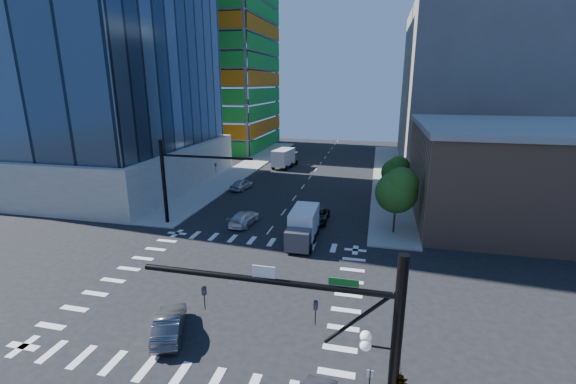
# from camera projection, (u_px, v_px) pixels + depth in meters

# --- Properties ---
(ground) EXTENTS (160.00, 160.00, 0.00)m
(ground) POSITION_uv_depth(u_px,v_px,m) (226.00, 287.00, 28.84)
(ground) COLOR black
(ground) RESTS_ON ground
(road_markings) EXTENTS (20.00, 20.00, 0.01)m
(road_markings) POSITION_uv_depth(u_px,v_px,m) (226.00, 287.00, 28.84)
(road_markings) COLOR silver
(road_markings) RESTS_ON ground
(sidewalk_ne) EXTENTS (5.00, 60.00, 0.15)m
(sidewalk_ne) POSITION_uv_depth(u_px,v_px,m) (389.00, 175.00, 63.56)
(sidewalk_ne) COLOR gray
(sidewalk_ne) RESTS_ON ground
(sidewalk_nw) EXTENTS (5.00, 60.00, 0.15)m
(sidewalk_nw) POSITION_uv_depth(u_px,v_px,m) (245.00, 168.00, 69.04)
(sidewalk_nw) COLOR gray
(sidewalk_nw) RESTS_ON ground
(construction_building) EXTENTS (25.16, 34.50, 70.60)m
(construction_building) POSITION_uv_depth(u_px,v_px,m) (211.00, 38.00, 86.16)
(construction_building) COLOR gray
(construction_building) RESTS_ON ground
(commercial_building) EXTENTS (20.50, 22.50, 10.60)m
(commercial_building) POSITION_uv_depth(u_px,v_px,m) (511.00, 172.00, 42.53)
(commercial_building) COLOR #8F6953
(commercial_building) RESTS_ON ground
(bg_building_ne) EXTENTS (24.00, 30.00, 28.00)m
(bg_building_ne) POSITION_uv_depth(u_px,v_px,m) (474.00, 88.00, 70.64)
(bg_building_ne) COLOR #67605C
(bg_building_ne) RESTS_ON ground
(signal_mast_se) EXTENTS (10.51, 2.48, 9.00)m
(signal_mast_se) POSITION_uv_depth(u_px,v_px,m) (370.00, 354.00, 14.38)
(signal_mast_se) COLOR black
(signal_mast_se) RESTS_ON sidewalk_se
(signal_mast_nw) EXTENTS (10.20, 0.40, 9.00)m
(signal_mast_nw) POSITION_uv_depth(u_px,v_px,m) (176.00, 175.00, 40.31)
(signal_mast_nw) COLOR black
(signal_mast_nw) RESTS_ON sidewalk_nw
(tree_south) EXTENTS (4.16, 4.16, 6.82)m
(tree_south) POSITION_uv_depth(u_px,v_px,m) (398.00, 190.00, 37.82)
(tree_south) COLOR #382316
(tree_south) RESTS_ON sidewalk_ne
(tree_north) EXTENTS (3.54, 3.52, 5.78)m
(tree_north) POSITION_uv_depth(u_px,v_px,m) (396.00, 171.00, 49.19)
(tree_north) COLOR #382316
(tree_north) RESTS_ON sidewalk_ne
(car_nb_far) EXTENTS (2.24, 4.84, 1.34)m
(car_nb_far) POSITION_uv_depth(u_px,v_px,m) (318.00, 216.00, 42.41)
(car_nb_far) COLOR black
(car_nb_far) RESTS_ON ground
(car_sb_near) EXTENTS (2.49, 5.12, 1.43)m
(car_sb_near) POSITION_uv_depth(u_px,v_px,m) (244.00, 218.00, 41.58)
(car_sb_near) COLOR white
(car_sb_near) RESTS_ON ground
(car_sb_mid) EXTENTS (2.49, 4.63, 1.50)m
(car_sb_mid) POSITION_uv_depth(u_px,v_px,m) (242.00, 184.00, 55.24)
(car_sb_mid) COLOR silver
(car_sb_mid) RESTS_ON ground
(car_sb_cross) EXTENTS (3.09, 4.72, 1.47)m
(car_sb_cross) POSITION_uv_depth(u_px,v_px,m) (169.00, 324.00, 23.24)
(car_sb_cross) COLOR #46464B
(car_sb_cross) RESTS_ON ground
(box_truck_near) EXTENTS (2.64, 5.98, 3.11)m
(box_truck_near) POSITION_uv_depth(u_px,v_px,m) (302.00, 229.00, 36.55)
(box_truck_near) COLOR black
(box_truck_near) RESTS_ON ground
(box_truck_far) EXTENTS (3.68, 6.86, 3.43)m
(box_truck_far) POSITION_uv_depth(u_px,v_px,m) (285.00, 159.00, 69.86)
(box_truck_far) COLOR black
(box_truck_far) RESTS_ON ground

